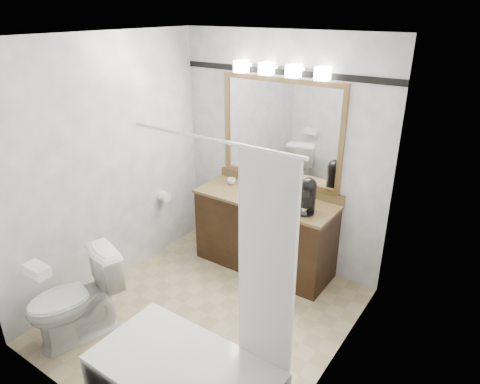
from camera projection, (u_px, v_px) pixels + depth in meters
The scene contains 14 objects.
room at pixel (203, 195), 3.57m from camera, with size 2.42×2.62×2.52m.
vanity at pixel (265, 231), 4.66m from camera, with size 1.53×0.58×0.97m.
mirror at pixel (280, 131), 4.44m from camera, with size 1.40×0.04×1.10m.
vanity_light_bar at pixel (280, 69), 4.14m from camera, with size 1.02×0.14×0.12m.
accent_stripe at pixel (283, 72), 4.21m from camera, with size 2.40×0.01×0.06m, color black.
bathtub at pixel (189, 382), 2.99m from camera, with size 1.30×0.75×1.96m.
tp_roll at pixel (164, 196), 4.88m from camera, with size 0.12×0.12×0.11m, color white.
toilet at pixel (75, 299), 3.65m from camera, with size 0.44×0.78×0.79m, color white.
tissue_box at pixel (37, 270), 3.28m from camera, with size 0.21×0.11×0.09m, color white.
coffee_maker at pixel (308, 194), 4.12m from camera, with size 0.18×0.23×0.35m.
cup_left at pixel (232, 181), 4.81m from camera, with size 0.09×0.09×0.07m, color white.
soap_bottle_a at pixel (259, 182), 4.73m from camera, with size 0.05×0.05×0.10m, color white.
soap_bottle_b at pixel (282, 192), 4.52m from camera, with size 0.07×0.07×0.09m, color white.
soap_bar at pixel (276, 194), 4.56m from camera, with size 0.07×0.04×0.02m, color beige.
Camera 1 is at (2.10, -2.52, 2.70)m, focal length 32.00 mm.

